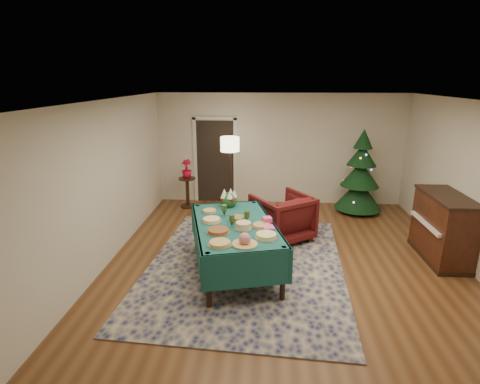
# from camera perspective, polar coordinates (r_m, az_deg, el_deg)

# --- Properties ---
(room_shell) EXTENTS (7.00, 7.00, 7.00)m
(room_shell) POSITION_cam_1_polar(r_m,az_deg,el_deg) (5.87, 7.29, 0.21)
(room_shell) COLOR #593319
(room_shell) RESTS_ON ground
(doorway) EXTENTS (1.08, 0.04, 2.16)m
(doorway) POSITION_cam_1_polar(r_m,az_deg,el_deg) (9.38, -3.79, 5.04)
(doorway) COLOR black
(doorway) RESTS_ON ground
(rug) EXTENTS (3.48, 4.41, 0.02)m
(rug) POSITION_cam_1_polar(r_m,az_deg,el_deg) (6.43, 0.84, -11.06)
(rug) COLOR #131949
(rug) RESTS_ON ground
(buffet_table) EXTENTS (1.73, 2.37, 0.83)m
(buffet_table) POSITION_cam_1_polar(r_m,az_deg,el_deg) (5.99, -0.81, -6.27)
(buffet_table) COLOR black
(buffet_table) RESTS_ON ground
(platter_0) EXTENTS (0.34, 0.34, 0.05)m
(platter_0) POSITION_cam_1_polar(r_m,az_deg,el_deg) (5.19, -3.09, -7.83)
(platter_0) COLOR silver
(platter_0) RESTS_ON buffet_table
(platter_1) EXTENTS (0.37, 0.37, 0.18)m
(platter_1) POSITION_cam_1_polar(r_m,az_deg,el_deg) (5.16, 0.73, -7.37)
(platter_1) COLOR silver
(platter_1) RESTS_ON buffet_table
(platter_2) EXTENTS (0.34, 0.34, 0.07)m
(platter_2) POSITION_cam_1_polar(r_m,az_deg,el_deg) (5.41, 4.01, -6.69)
(platter_2) COLOR silver
(platter_2) RESTS_ON buffet_table
(platter_3) EXTENTS (0.36, 0.36, 0.06)m
(platter_3) POSITION_cam_1_polar(r_m,az_deg,el_deg) (5.58, -3.33, -5.96)
(platter_3) COLOR silver
(platter_3) RESTS_ON buffet_table
(platter_4) EXTENTS (0.27, 0.27, 0.11)m
(platter_4) POSITION_cam_1_polar(r_m,az_deg,el_deg) (5.68, 0.54, -5.19)
(platter_4) COLOR silver
(platter_4) RESTS_ON buffet_table
(platter_5) EXTENTS (0.30, 0.30, 0.05)m
(platter_5) POSITION_cam_1_polar(r_m,az_deg,el_deg) (5.79, 3.27, -5.13)
(platter_5) COLOR silver
(platter_5) RESTS_ON buffet_table
(platter_6) EXTENTS (0.33, 0.33, 0.06)m
(platter_6) POSITION_cam_1_polar(r_m,az_deg,el_deg) (6.00, -4.34, -4.31)
(platter_6) COLOR silver
(platter_6) RESTS_ON buffet_table
(platter_7) EXTENTS (0.28, 0.28, 0.08)m
(platter_7) POSITION_cam_1_polar(r_m,az_deg,el_deg) (5.99, -0.39, -4.16)
(platter_7) COLOR silver
(platter_7) RESTS_ON buffet_table
(platter_8) EXTENTS (0.26, 0.26, 0.05)m
(platter_8) POSITION_cam_1_polar(r_m,az_deg,el_deg) (6.41, -4.67, -2.93)
(platter_8) COLOR silver
(platter_8) RESTS_ON buffet_table
(goblet_0) EXTENTS (0.09, 0.09, 0.19)m
(goblet_0) POSITION_cam_1_polar(r_m,az_deg,el_deg) (6.20, -2.43, -2.79)
(goblet_0) COLOR #2D471E
(goblet_0) RESTS_ON buffet_table
(goblet_1) EXTENTS (0.09, 0.09, 0.19)m
(goblet_1) POSITION_cam_1_polar(r_m,az_deg,el_deg) (5.93, 1.06, -3.73)
(goblet_1) COLOR #2D471E
(goblet_1) RESTS_ON buffet_table
(goblet_2) EXTENTS (0.09, 0.09, 0.19)m
(goblet_2) POSITION_cam_1_polar(r_m,az_deg,el_deg) (5.77, -1.25, -4.31)
(goblet_2) COLOR #2D471E
(goblet_2) RESTS_ON buffet_table
(napkin_stack) EXTENTS (0.20, 0.20, 0.04)m
(napkin_stack) POSITION_cam_1_polar(r_m,az_deg,el_deg) (5.71, 4.37, -5.50)
(napkin_stack) COLOR #F143C1
(napkin_stack) RESTS_ON buffet_table
(gift_box) EXTENTS (0.16, 0.16, 0.11)m
(gift_box) POSITION_cam_1_polar(r_m,az_deg,el_deg) (5.90, 4.16, -4.37)
(gift_box) COLOR #F04287
(gift_box) RESTS_ON buffet_table
(centerpiece) EXTENTS (0.30, 0.30, 0.34)m
(centerpiece) POSITION_cam_1_polar(r_m,az_deg,el_deg) (6.65, -1.76, -1.01)
(centerpiece) COLOR #1E4C1E
(centerpiece) RESTS_ON buffet_table
(armchair) EXTENTS (1.32, 1.30, 1.00)m
(armchair) POSITION_cam_1_polar(r_m,az_deg,el_deg) (7.27, 6.44, -3.49)
(armchair) COLOR #4E1011
(armchair) RESTS_ON ground
(floor_lamp) EXTENTS (0.43, 0.43, 1.77)m
(floor_lamp) POSITION_cam_1_polar(r_m,az_deg,el_deg) (8.49, -1.55, 6.59)
(floor_lamp) COLOR #A57F3F
(floor_lamp) RESTS_ON ground
(side_table) EXTENTS (0.41, 0.41, 0.73)m
(side_table) POSITION_cam_1_polar(r_m,az_deg,el_deg) (9.18, -7.99, -0.13)
(side_table) COLOR black
(side_table) RESTS_ON ground
(potted_plant) EXTENTS (0.25, 0.45, 0.25)m
(potted_plant) POSITION_cam_1_polar(r_m,az_deg,el_deg) (9.04, -8.12, 2.91)
(potted_plant) COLOR #B80D25
(potted_plant) RESTS_ON side_table
(christmas_tree) EXTENTS (1.36, 1.36, 1.95)m
(christmas_tree) POSITION_cam_1_polar(r_m,az_deg,el_deg) (9.06, 17.85, 2.40)
(christmas_tree) COLOR black
(christmas_tree) RESTS_ON ground
(piano) EXTENTS (0.65, 1.35, 1.16)m
(piano) POSITION_cam_1_polar(r_m,az_deg,el_deg) (7.31, 28.49, -4.87)
(piano) COLOR black
(piano) RESTS_ON ground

